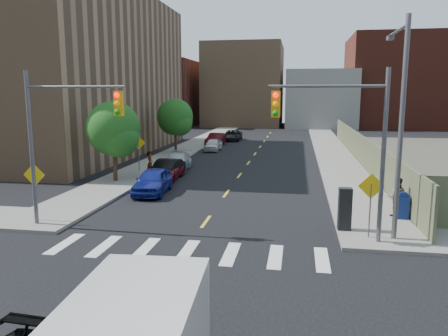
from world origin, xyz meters
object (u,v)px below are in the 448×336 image
(parked_car_black, at_px, (167,170))
(parked_car_silver, at_px, (177,161))
(payphone, at_px, (345,209))
(pedestrian_east, at_px, (396,197))
(parked_car_white, at_px, (213,145))
(parked_car_maroon, at_px, (216,139))
(parked_car_grey, at_px, (232,135))
(mailbox, at_px, (403,206))
(pedestrian_west, at_px, (150,163))
(parked_car_blue, at_px, (153,181))
(parked_car_red, at_px, (165,171))

(parked_car_black, xyz_separation_m, parked_car_silver, (-0.32, 3.80, -0.01))
(payphone, xyz_separation_m, pedestrian_east, (2.67, 2.59, 0.02))
(parked_car_white, distance_m, pedestrian_east, 27.31)
(parked_car_maroon, relative_size, payphone, 2.36)
(parked_car_grey, relative_size, pedestrian_east, 2.55)
(mailbox, bearing_deg, payphone, -137.64)
(pedestrian_west, xyz_separation_m, pedestrian_east, (15.27, -8.28, 0.08))
(parked_car_blue, xyz_separation_m, parked_car_maroon, (-0.85, 25.16, -0.04))
(parked_car_grey, distance_m, payphone, 38.26)
(parked_car_white, xyz_separation_m, parked_car_maroon, (-0.64, 4.85, 0.07))
(parked_car_black, height_order, mailbox, mailbox)
(parked_car_white, relative_size, parked_car_maroon, 0.87)
(parked_car_blue, bearing_deg, parked_car_grey, 85.46)
(parked_car_silver, bearing_deg, pedestrian_east, -44.27)
(parked_car_white, relative_size, mailbox, 2.90)
(pedestrian_east, bearing_deg, parked_car_grey, -60.47)
(parked_car_blue, xyz_separation_m, parked_car_white, (-0.21, 20.31, -0.12))
(parked_car_maroon, bearing_deg, parked_car_black, -84.30)
(parked_car_white, bearing_deg, pedestrian_west, -95.25)
(parked_car_blue, xyz_separation_m, parked_car_grey, (0.23, 30.84, -0.09))
(parked_car_red, xyz_separation_m, parked_car_silver, (-0.19, 3.82, 0.08))
(parked_car_blue, distance_m, parked_car_red, 4.37)
(payphone, bearing_deg, pedestrian_east, 41.38)
(parked_car_black, height_order, parked_car_silver, parked_car_black)
(pedestrian_west, bearing_deg, parked_car_black, -128.72)
(parked_car_silver, distance_m, parked_car_grey, 22.71)
(pedestrian_east, bearing_deg, mailbox, 128.29)
(parked_car_black, bearing_deg, parked_car_white, 92.41)
(parked_car_blue, xyz_separation_m, pedestrian_west, (-1.87, 4.92, 0.26))
(pedestrian_west, bearing_deg, parked_car_white, -23.03)
(parked_car_red, distance_m, parked_car_maroon, 20.83)
(parked_car_black, bearing_deg, mailbox, -26.61)
(parked_car_red, bearing_deg, pedestrian_west, 153.54)
(parked_car_black, relative_size, payphone, 2.31)
(parked_car_black, height_order, pedestrian_east, pedestrian_east)
(parked_car_black, height_order, parked_car_maroon, parked_car_maroon)
(parked_car_silver, distance_m, parked_car_white, 12.18)
(parked_car_grey, bearing_deg, parked_car_maroon, -100.56)
(parked_car_black, bearing_deg, parked_car_red, -167.00)
(parked_car_red, bearing_deg, parked_car_blue, -83.96)
(pedestrian_east, bearing_deg, parked_car_silver, -30.60)
(mailbox, bearing_deg, parked_car_black, 155.39)
(parked_car_blue, height_order, parked_car_red, parked_car_blue)
(parked_car_silver, bearing_deg, parked_car_red, -92.34)
(parked_car_blue, distance_m, payphone, 12.27)
(parked_car_maroon, relative_size, mailbox, 3.35)
(parked_car_blue, distance_m, pedestrian_east, 13.82)
(parked_car_black, bearing_deg, pedestrian_east, -25.77)
(parked_car_grey, bearing_deg, parked_car_blue, -90.29)
(parked_car_silver, distance_m, payphone, 18.21)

